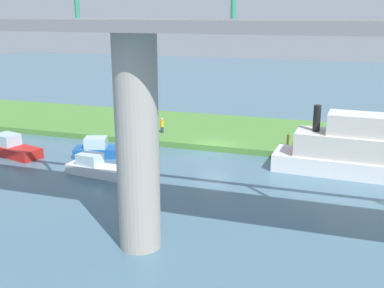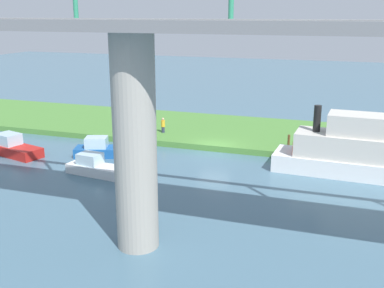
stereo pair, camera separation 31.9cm
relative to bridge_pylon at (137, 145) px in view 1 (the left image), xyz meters
name	(u,v)px [view 1 (the left image)]	position (x,y,z in m)	size (l,w,h in m)	color
ground_plane	(213,152)	(0.90, -16.66, -5.21)	(160.00, 160.00, 0.00)	#476B7F
grassy_bank	(231,132)	(0.90, -22.66, -4.96)	(80.00, 12.00, 0.50)	#4C8438
bridge_pylon	(137,145)	(0.00, 0.00, 0.00)	(2.04, 2.04, 10.41)	#9E998E
bridge_span	(133,19)	(0.00, -0.02, 5.71)	(55.96, 4.30, 3.25)	slate
person_on_bank	(162,125)	(6.60, -19.44, -4.01)	(0.47, 0.47, 1.39)	#2D334C
mooring_post	(288,140)	(-4.95, -18.46, -4.21)	(0.20, 0.20, 1.00)	brown
riverboat_paddlewheel	(347,149)	(-9.54, -14.45, -3.41)	(9.61, 3.61, 4.84)	white
motorboat_red	(102,150)	(9.08, -12.66, -4.65)	(5.00, 3.08, 1.57)	#195199
pontoon_yellow	(12,148)	(16.15, -10.63, -4.60)	(5.39, 3.05, 1.70)	red
houseboat_blue	(95,167)	(7.41, -8.64, -4.68)	(4.62, 2.12, 1.49)	white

